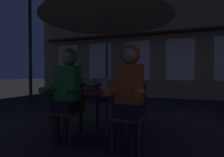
# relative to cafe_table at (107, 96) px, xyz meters

# --- Properties ---
(ground_plane) EXTENTS (60.00, 60.00, 0.00)m
(ground_plane) POSITION_rel_cafe_table_xyz_m (0.00, 0.00, -0.64)
(ground_plane) COLOR black
(cafe_table) EXTENTS (0.72, 0.72, 0.74)m
(cafe_table) POSITION_rel_cafe_table_xyz_m (0.00, 0.00, 0.00)
(cafe_table) COLOR maroon
(cafe_table) RESTS_ON ground_plane
(patio_umbrella) EXTENTS (2.10, 2.10, 2.31)m
(patio_umbrella) POSITION_rel_cafe_table_xyz_m (0.00, 0.00, 1.42)
(patio_umbrella) COLOR #4C4C51
(patio_umbrella) RESTS_ON ground_plane
(lantern) EXTENTS (0.11, 0.11, 0.23)m
(lantern) POSITION_rel_cafe_table_xyz_m (-0.00, -0.09, 0.22)
(lantern) COLOR white
(lantern) RESTS_ON cafe_table
(chair_left) EXTENTS (0.40, 0.40, 0.87)m
(chair_left) POSITION_rel_cafe_table_xyz_m (-0.48, -0.37, -0.15)
(chair_left) COLOR #513823
(chair_left) RESTS_ON ground_plane
(chair_right) EXTENTS (0.40, 0.40, 0.87)m
(chair_right) POSITION_rel_cafe_table_xyz_m (0.48, -0.37, -0.15)
(chair_right) COLOR #513823
(chair_right) RESTS_ON ground_plane
(person_left_hooded) EXTENTS (0.45, 0.56, 1.40)m
(person_left_hooded) POSITION_rel_cafe_table_xyz_m (-0.48, -0.43, 0.21)
(person_left_hooded) COLOR black
(person_left_hooded) RESTS_ON ground_plane
(person_right_hooded) EXTENTS (0.45, 0.56, 1.40)m
(person_right_hooded) POSITION_rel_cafe_table_xyz_m (0.48, -0.43, 0.21)
(person_right_hooded) COLOR black
(person_right_hooded) RESTS_ON ground_plane
(shopfront_building) EXTENTS (10.00, 0.93, 6.20)m
(shopfront_building) POSITION_rel_cafe_table_xyz_m (-0.61, 5.40, 2.45)
(shopfront_building) COLOR #937A56
(shopfront_building) RESTS_ON ground_plane
(street_lamp) EXTENTS (0.32, 0.32, 3.88)m
(street_lamp) POSITION_rel_cafe_table_xyz_m (-3.61, 2.09, 2.08)
(street_lamp) COLOR black
(street_lamp) RESTS_ON ground_plane
(bicycle_nearest) EXTENTS (1.65, 0.40, 0.84)m
(bicycle_nearest) POSITION_rel_cafe_table_xyz_m (-3.13, 3.67, -0.29)
(bicycle_nearest) COLOR black
(bicycle_nearest) RESTS_ON ground_plane
(bicycle_second) EXTENTS (1.67, 0.27, 0.84)m
(bicycle_second) POSITION_rel_cafe_table_xyz_m (-2.16, 3.42, -0.29)
(bicycle_second) COLOR black
(bicycle_second) RESTS_ON ground_plane
(bicycle_third) EXTENTS (1.64, 0.46, 0.84)m
(bicycle_third) POSITION_rel_cafe_table_xyz_m (-1.11, 3.45, -0.29)
(bicycle_third) COLOR black
(bicycle_third) RESTS_ON ground_plane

